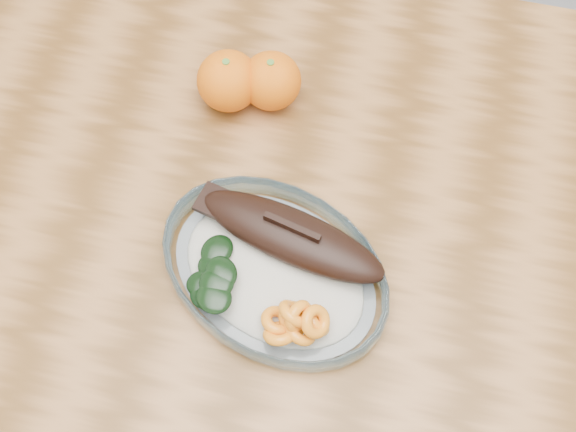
{
  "coord_description": "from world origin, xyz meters",
  "views": [
    {
      "loc": [
        0.08,
        -0.28,
        1.44
      ],
      "look_at": [
        0.01,
        0.04,
        0.77
      ],
      "focal_mm": 45.0,
      "sensor_mm": 36.0,
      "label": 1
    }
  ],
  "objects": [
    {
      "name": "ground",
      "position": [
        0.0,
        0.0,
        0.0
      ],
      "size": [
        3.0,
        3.0,
        0.0
      ],
      "primitive_type": "plane",
      "color": "slate",
      "rests_on": "ground"
    },
    {
      "name": "plated_meal",
      "position": [
        0.01,
        -0.02,
        0.77
      ],
      "size": [
        0.57,
        0.57,
        0.08
      ],
      "rotation": [
        0.0,
        0.0,
        -0.37
      ],
      "color": "white",
      "rests_on": "dining_table"
    },
    {
      "name": "dining_table",
      "position": [
        0.0,
        0.0,
        0.65
      ],
      "size": [
        1.2,
        0.8,
        0.75
      ],
      "color": "#583614",
      "rests_on": "ground"
    },
    {
      "name": "orange_left",
      "position": [
        -0.09,
        0.18,
        0.78
      ],
      "size": [
        0.07,
        0.07,
        0.07
      ],
      "primitive_type": "sphere",
      "color": "#DC3F04",
      "rests_on": "dining_table"
    },
    {
      "name": "orange_right",
      "position": [
        -0.05,
        0.19,
        0.78
      ],
      "size": [
        0.07,
        0.07,
        0.07
      ],
      "primitive_type": "sphere",
      "color": "#DC3F04",
      "rests_on": "dining_table"
    }
  ]
}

